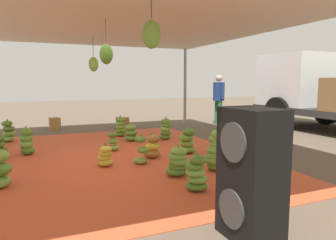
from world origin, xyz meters
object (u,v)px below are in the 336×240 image
Objects in this scene: crate_0 at (55,124)px; speaker_stack at (251,175)px; banana_bunch_9 at (131,133)px; worker_0 at (219,96)px; crate_1 at (123,123)px; banana_bunch_8 at (113,142)px; banana_bunch_10 at (105,156)px; banana_bunch_0 at (0,171)px; banana_bunch_13 at (8,132)px; banana_bunch_1 at (214,159)px; banana_bunch_5 at (196,174)px; banana_bunch_14 at (178,162)px; banana_bunch_15 at (121,127)px; banana_bunch_3 at (152,147)px; banana_bunch_7 at (166,130)px; banana_bunch_11 at (215,145)px; banana_bunch_2 at (1,148)px; banana_bunch_4 at (187,142)px; banana_bunch_6 at (141,151)px; banana_bunch_12 at (27,142)px.

speaker_stack is at bearing 9.89° from crate_0.
banana_bunch_9 is 0.27× the size of worker_0.
crate_0 is 0.93× the size of crate_1.
banana_bunch_8 is 1.11× the size of banana_bunch_10.
banana_bunch_0 is 3.45m from speaker_stack.
banana_bunch_1 is at bearing 39.36° from banana_bunch_13.
banana_bunch_5 reaches higher than banana_bunch_14.
banana_bunch_3 is at bearing -0.22° from banana_bunch_15.
worker_0 is (-1.03, 3.75, 0.76)m from banana_bunch_15.
banana_bunch_7 is 0.34× the size of worker_0.
banana_bunch_0 is at bearing -86.33° from banana_bunch_11.
worker_0 is 8.00m from speaker_stack.
crate_0 is at bearing 162.90° from banana_bunch_2.
banana_bunch_15 is at bearing -134.47° from banana_bunch_7.
banana_bunch_4 is at bearing 75.76° from banana_bunch_2.
banana_bunch_9 is (-2.18, 0.43, -0.03)m from banana_bunch_6.
banana_bunch_8 is 1.78m from banana_bunch_15.
banana_bunch_0 is at bearing -75.48° from banana_bunch_4.
banana_bunch_7 is (-0.72, 3.69, 0.03)m from banana_bunch_2.
worker_0 is at bearing 134.18° from banana_bunch_6.
banana_bunch_0 is 3.74m from banana_bunch_13.
worker_0 is (-2.42, 6.04, 0.74)m from banana_bunch_12.
banana_bunch_5 reaches higher than banana_bunch_9.
banana_bunch_15 is 2.60m from crate_0.
banana_bunch_3 is 1.00m from banana_bunch_10.
crate_0 is at bearing -164.69° from banana_bunch_8.
crate_1 is (-2.29, 0.37, -0.03)m from banana_bunch_9.
crate_1 is at bearing -98.34° from worker_0.
banana_bunch_4 is 1.90m from banana_bunch_9.
banana_bunch_4 is at bearing 99.52° from banana_bunch_10.
crate_0 is (-3.72, -1.02, -0.01)m from banana_bunch_8.
banana_bunch_10 is 0.82× the size of banana_bunch_14.
banana_bunch_0 is 7.76m from worker_0.
banana_bunch_8 is (-0.86, -1.36, -0.06)m from banana_bunch_4.
banana_bunch_9 reaches higher than crate_1.
banana_bunch_5 is at bearing -2.15° from banana_bunch_3.
worker_0 reaches higher than banana_bunch_2.
crate_1 is (-6.09, 0.52, -0.07)m from banana_bunch_5.
banana_bunch_4 is at bearing 94.24° from banana_bunch_3.
banana_bunch_13 is 6.60m from worker_0.
banana_bunch_7 is at bearing 173.93° from banana_bunch_4.
crate_0 is (-4.58, -2.38, -0.07)m from banana_bunch_4.
banana_bunch_5 is 1.81m from banana_bunch_11.
banana_bunch_6 is 1.30m from banana_bunch_8.
banana_bunch_1 is 1.33m from banana_bunch_6.
banana_bunch_15 is (-1.65, 2.74, 0.02)m from banana_bunch_2.
banana_bunch_9 is at bearing 30.75° from crate_0.
banana_bunch_10 is 1.10× the size of crate_0.
banana_bunch_4 reaches higher than banana_bunch_2.
banana_bunch_14 reaches higher than banana_bunch_9.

